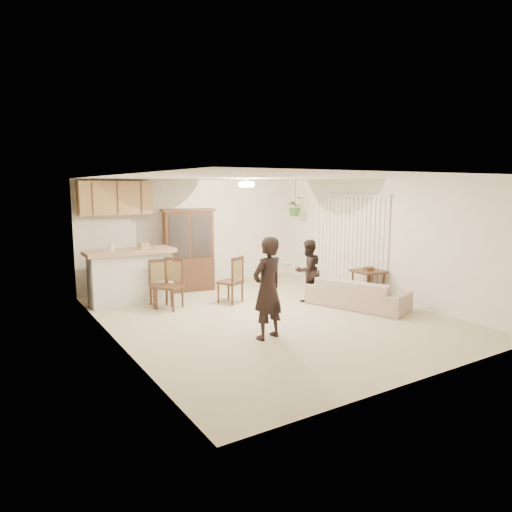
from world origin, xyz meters
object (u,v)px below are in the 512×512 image
china_hutch (189,251)px  chair_bar (161,293)px  adult (268,282)px  chair_hutch_right (230,289)px  chair_hutch_left (170,295)px  sofa (357,289)px  side_table (368,284)px  child (308,269)px

china_hutch → chair_bar: (-1.03, -0.98, -0.66)m
adult → chair_hutch_right: (0.57, 2.26, -0.63)m
china_hutch → chair_hutch_left: 1.73m
chair_hutch_right → chair_bar: bearing=-46.1°
chair_bar → chair_hutch_left: size_ratio=0.93×
china_hutch → chair_hutch_right: 1.62m
chair_bar → chair_hutch_left: chair_hutch_left is taller
sofa → china_hutch: (-2.19, 3.11, 0.55)m
sofa → adult: adult is taller
adult → chair_hutch_right: bearing=-117.4°
sofa → china_hutch: 3.84m
side_table → chair_hutch_left: bearing=158.6°
adult → chair_hutch_right: size_ratio=1.89×
china_hutch → chair_hutch_right: china_hutch is taller
child → chair_hutch_right: (-1.41, 0.74, -0.41)m
side_table → chair_hutch_right: chair_hutch_right is taller
sofa → adult: size_ratio=1.04×
adult → side_table: 3.32m
chair_bar → child: bearing=-16.9°
china_hutch → chair_bar: china_hutch is taller
side_table → chair_hutch_right: 2.87m
chair_hutch_left → china_hutch: bearing=105.0°
chair_bar → chair_hutch_right: size_ratio=0.96×
china_hutch → side_table: (2.82, -2.77, -0.59)m
chair_bar → side_table: bearing=-17.4°
child → side_table: 1.33m
side_table → chair_hutch_right: (-2.56, 1.30, -0.05)m
child → side_table: (1.15, -0.56, -0.35)m
side_table → chair_bar: 4.25m
side_table → sofa: bearing=-152.1°
chair_bar → adult: bearing=-67.7°
adult → child: size_ratio=1.33×
chair_hutch_right → china_hutch: bearing=-105.3°
child → adult: bearing=35.2°
adult → chair_hutch_left: adult is taller
chair_hutch_left → chair_hutch_right: size_ratio=1.03×
chair_hutch_right → adult: bearing=50.3°
chair_hutch_left → chair_hutch_right: 1.24m
sofa → chair_hutch_right: (-1.92, 1.64, -0.10)m
child → chair_hutch_left: (-2.64, 0.92, -0.40)m
adult → china_hutch: (0.31, 3.72, 0.01)m
china_hutch → side_table: 4.00m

